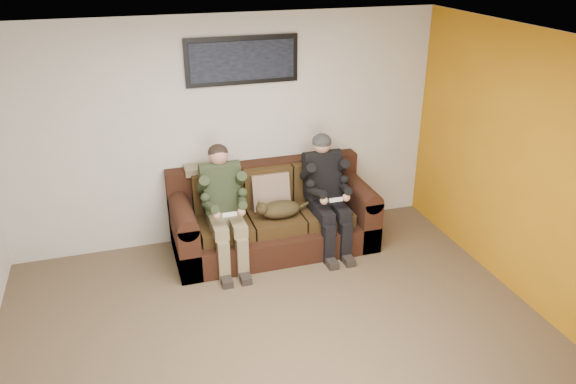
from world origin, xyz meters
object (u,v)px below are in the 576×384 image
object	(u,v)px
person_left	(224,200)
cat	(279,209)
sofa	(272,217)
person_right	(326,186)
framed_poster	(242,60)

from	to	relation	value
person_left	cat	xyz separation A→B (m)	(0.61, -0.03, -0.18)
sofa	person_right	world-z (taller)	person_right
sofa	cat	distance (m)	0.30
sofa	framed_poster	xyz separation A→B (m)	(-0.20, 0.38, 1.75)
sofa	person_left	bearing A→B (deg)	-161.98
person_right	cat	xyz separation A→B (m)	(-0.57, -0.03, -0.19)
sofa	person_left	xyz separation A→B (m)	(-0.59, -0.19, 0.39)
person_right	framed_poster	bearing A→B (deg)	143.88
sofa	person_left	distance (m)	0.73
person_left	person_right	xyz separation A→B (m)	(1.18, 0.00, 0.00)
sofa	person_right	size ratio (longest dim) A/B	1.73
sofa	framed_poster	size ratio (longest dim) A/B	1.83
person_left	person_right	distance (m)	1.18
cat	framed_poster	xyz separation A→B (m)	(-0.22, 0.61, 1.54)
cat	sofa	bearing A→B (deg)	95.11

